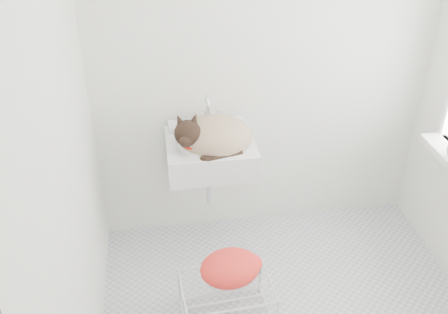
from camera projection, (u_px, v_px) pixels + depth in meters
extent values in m
cube|color=white|center=(265.00, 60.00, 3.14)|extent=(2.20, 0.02, 2.50)
cube|color=white|center=(64.00, 159.00, 2.17)|extent=(0.02, 2.00, 2.50)
cube|color=silver|center=(210.00, 141.00, 3.09)|extent=(0.54, 0.47, 0.22)
ellipsoid|color=tan|center=(215.00, 137.00, 3.07)|extent=(0.44, 0.38, 0.23)
sphere|color=black|center=(188.00, 130.00, 2.94)|extent=(0.16, 0.16, 0.16)
torus|color=#C71300|center=(191.00, 137.00, 2.96)|extent=(0.14, 0.14, 0.06)
cube|color=silver|center=(227.00, 303.00, 2.92)|extent=(0.52, 0.38, 0.30)
ellipsoid|color=#FF470A|center=(230.00, 273.00, 2.87)|extent=(0.39, 0.31, 0.14)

